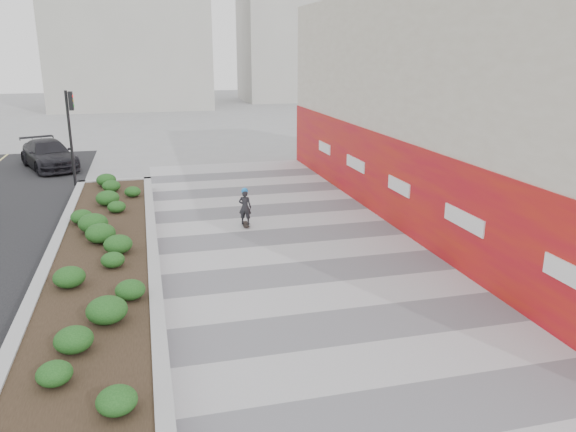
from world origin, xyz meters
The scene contains 9 objects.
ground centered at (0.00, 0.00, 0.00)m, with size 160.00×160.00×0.00m, color gray.
walkway centered at (0.00, 3.00, 0.01)m, with size 8.00×36.00×0.01m, color #A8A8AD.
building centered at (6.98, 8.98, 3.98)m, with size 6.04×24.08×8.00m.
planter centered at (-5.50, 7.00, 0.42)m, with size 3.00×18.00×0.90m.
traffic_signal_near centered at (-7.23, 17.50, 2.76)m, with size 0.33×0.28×4.20m.
distant_bldg_north_l centered at (-5.00, 55.00, 10.00)m, with size 16.00×12.00×20.00m, color #ADAAA3.
manhole_cover centered at (0.50, 3.00, 0.00)m, with size 0.44×0.44×0.01m, color #595654.
skateboarder centered at (-0.98, 9.62, 0.69)m, with size 0.52×0.73×1.36m.
car_dark centered at (-8.97, 21.92, 0.72)m, with size 2.02×4.97×1.44m, color black.
Camera 1 is at (-4.16, -8.68, 5.81)m, focal length 35.00 mm.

